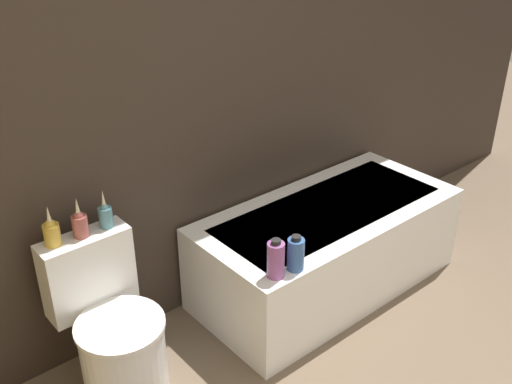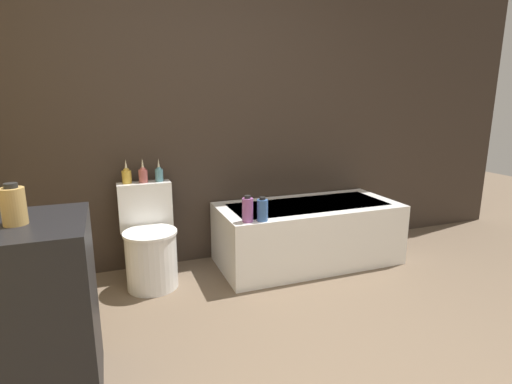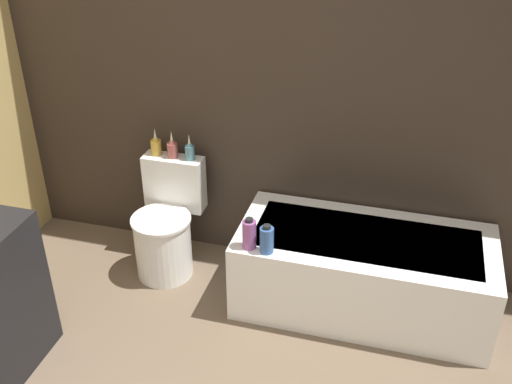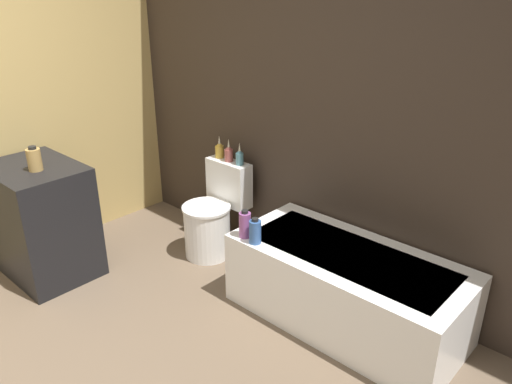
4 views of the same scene
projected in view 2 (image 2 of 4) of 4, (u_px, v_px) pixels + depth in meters
The scene contains 10 objects.
wall_back_tiled at pixel (207, 108), 3.28m from camera, with size 6.40×0.06×2.60m.
bathtub at pixel (308, 233), 3.41m from camera, with size 1.52×0.71×0.51m.
toilet at pixel (150, 245), 2.99m from camera, with size 0.40×0.53×0.75m.
vanity_counter at pixel (4, 320), 1.74m from camera, with size 0.75×0.56×0.87m.
soap_bottle_glass at pixel (13, 206), 1.64m from camera, with size 0.10×0.10×0.18m.
vase_gold at pixel (127, 175), 3.02m from camera, with size 0.07×0.07×0.18m.
vase_silver at pixel (143, 174), 3.05m from camera, with size 0.07×0.07×0.19m.
vase_bronze at pixel (159, 173), 3.09m from camera, with size 0.06×0.06×0.18m.
shampoo_bottle_tall at pixel (248, 210), 2.86m from camera, with size 0.08×0.08×0.19m.
shampoo_bottle_short at pixel (262, 210), 2.88m from camera, with size 0.08×0.08×0.18m.
Camera 2 is at (-0.80, -1.15, 1.38)m, focal length 28.00 mm.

